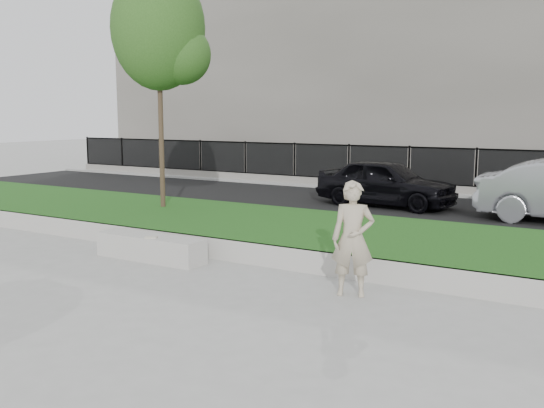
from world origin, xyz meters
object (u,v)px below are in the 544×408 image
Objects in this scene: stone_bench at (151,247)px; young_tree at (162,33)px; book at (151,237)px; man at (353,239)px; car_dark at (386,182)px.

stone_bench is 0.39× the size of young_tree.
young_tree reaches higher than stone_bench.
book is 0.04× the size of young_tree.
man is 0.43× the size of car_dark.
book is at bearing 176.66° from car_dark.
young_tree is at bearing 149.06° from car_dark.
man is 0.30× the size of young_tree.
young_tree is (-2.46, 3.30, 4.10)m from book.
man reaches higher than car_dark.
stone_bench is 0.33m from book.
young_tree is at bearing 96.17° from book.
book is at bearing 160.56° from man.
book is (0.17, -0.16, 0.24)m from stone_bench.
stone_bench is 1.30× the size of man.
car_dark is (1.34, 8.41, 0.26)m from book.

